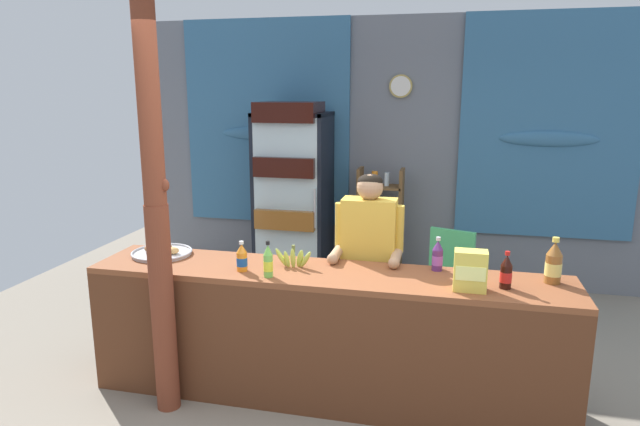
# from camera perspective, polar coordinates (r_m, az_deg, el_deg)

# --- Properties ---
(ground_plane) EXTENTS (7.89, 7.89, 0.00)m
(ground_plane) POSITION_cam_1_polar(r_m,az_deg,el_deg) (4.73, 4.33, -13.84)
(ground_plane) COLOR gray
(back_wall_curtained) EXTENTS (5.51, 0.22, 2.86)m
(back_wall_curtained) POSITION_cam_1_polar(r_m,az_deg,el_deg) (6.11, 7.37, 6.66)
(back_wall_curtained) COLOR slate
(back_wall_curtained) RESTS_ON ground
(stall_counter) EXTENTS (3.24, 0.59, 0.91)m
(stall_counter) POSITION_cam_1_polar(r_m,az_deg,el_deg) (3.75, 0.21, -11.64)
(stall_counter) COLOR brown
(stall_counter) RESTS_ON ground
(timber_post) EXTENTS (0.18, 0.15, 2.81)m
(timber_post) POSITION_cam_1_polar(r_m,az_deg,el_deg) (3.61, -16.52, -0.07)
(timber_post) COLOR brown
(timber_post) RESTS_ON ground
(drink_fridge) EXTENTS (0.75, 0.71, 1.98)m
(drink_fridge) POSITION_cam_1_polar(r_m,az_deg,el_deg) (5.88, -2.83, 2.71)
(drink_fridge) COLOR black
(drink_fridge) RESTS_ON ground
(bottle_shelf_rack) EXTENTS (0.48, 0.28, 1.29)m
(bottle_shelf_rack) POSITION_cam_1_polar(r_m,az_deg,el_deg) (5.95, 6.18, -1.35)
(bottle_shelf_rack) COLOR brown
(bottle_shelf_rack) RESTS_ON ground
(plastic_lawn_chair) EXTENTS (0.56, 0.56, 0.86)m
(plastic_lawn_chair) POSITION_cam_1_polar(r_m,az_deg,el_deg) (5.37, 13.80, -5.20)
(plastic_lawn_chair) COLOR #4CC675
(plastic_lawn_chair) RESTS_ON ground
(shopkeeper) EXTENTS (0.51, 0.42, 1.52)m
(shopkeeper) POSITION_cam_1_polar(r_m,az_deg,el_deg) (4.08, 5.02, -3.84)
(shopkeeper) COLOR #28282D
(shopkeeper) RESTS_ON ground
(soda_bottle_iced_tea) EXTENTS (0.10, 0.10, 0.30)m
(soda_bottle_iced_tea) POSITION_cam_1_polar(r_m,az_deg,el_deg) (3.78, 22.96, -4.84)
(soda_bottle_iced_tea) COLOR brown
(soda_bottle_iced_tea) RESTS_ON stall_counter
(soda_bottle_lime_soda) EXTENTS (0.06, 0.06, 0.24)m
(soda_bottle_lime_soda) POSITION_cam_1_polar(r_m,az_deg,el_deg) (3.61, -5.37, -5.03)
(soda_bottle_lime_soda) COLOR #75C64C
(soda_bottle_lime_soda) RESTS_ON stall_counter
(soda_bottle_grape_soda) EXTENTS (0.07, 0.07, 0.23)m
(soda_bottle_grape_soda) POSITION_cam_1_polar(r_m,az_deg,el_deg) (3.81, 12.03, -4.39)
(soda_bottle_grape_soda) COLOR #56286B
(soda_bottle_grape_soda) RESTS_ON stall_counter
(soda_bottle_cola) EXTENTS (0.07, 0.07, 0.24)m
(soda_bottle_cola) POSITION_cam_1_polar(r_m,az_deg,el_deg) (3.58, 18.64, -5.86)
(soda_bottle_cola) COLOR black
(soda_bottle_cola) RESTS_ON stall_counter
(soda_bottle_orange_soda) EXTENTS (0.07, 0.07, 0.21)m
(soda_bottle_orange_soda) POSITION_cam_1_polar(r_m,az_deg,el_deg) (3.75, -8.06, -4.65)
(soda_bottle_orange_soda) COLOR orange
(soda_bottle_orange_soda) RESTS_ON stall_counter
(snack_box_instant_noodle) EXTENTS (0.20, 0.12, 0.25)m
(snack_box_instant_noodle) POSITION_cam_1_polar(r_m,az_deg,el_deg) (3.48, 15.24, -5.76)
(snack_box_instant_noodle) COLOR #EAD14C
(snack_box_instant_noodle) RESTS_ON stall_counter
(pastry_tray) EXTENTS (0.44, 0.44, 0.07)m
(pastry_tray) POSITION_cam_1_polar(r_m,az_deg,el_deg) (4.25, -16.00, -3.91)
(pastry_tray) COLOR #BCBCC1
(pastry_tray) RESTS_ON stall_counter
(banana_bunch) EXTENTS (0.28, 0.06, 0.16)m
(banana_bunch) POSITION_cam_1_polar(r_m,az_deg,el_deg) (3.81, -2.77, -4.68)
(banana_bunch) COLOR #B7C647
(banana_bunch) RESTS_ON stall_counter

